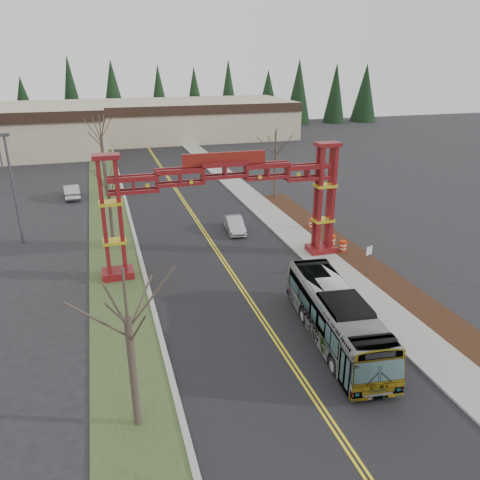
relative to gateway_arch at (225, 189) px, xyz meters
name	(u,v)px	position (x,y,z in m)	size (l,w,h in m)	color
ground	(337,433)	(0.00, -18.00, -5.98)	(200.00, 200.00, 0.00)	black
road	(205,234)	(0.00, 7.00, -5.97)	(12.00, 110.00, 0.02)	black
lane_line_left	(204,234)	(-0.12, 7.00, -5.96)	(0.12, 100.00, 0.01)	yellow
lane_line_right	(207,233)	(0.12, 7.00, -5.96)	(0.12, 100.00, 0.01)	yellow
curb_right	(270,226)	(6.15, 7.00, -5.91)	(0.30, 110.00, 0.15)	#A2A29D
sidewalk_right	(284,225)	(7.60, 7.00, -5.91)	(2.60, 110.00, 0.14)	gray
landscape_strip	(403,292)	(10.20, -8.00, -5.92)	(2.60, 50.00, 0.12)	black
grass_median	(114,243)	(-8.00, 7.00, -5.94)	(4.00, 110.00, 0.08)	#314824
curb_left	(136,240)	(-6.15, 7.00, -5.91)	(0.30, 110.00, 0.15)	#A2A29D
gateway_arch	(225,189)	(0.00, 0.00, 0.00)	(18.20, 1.60, 8.90)	#570B16
retail_building_east	(192,119)	(10.00, 61.95, -2.47)	(38.00, 20.30, 7.00)	tan
conifer_treeline	(136,100)	(0.25, 74.00, 0.50)	(116.10, 5.60, 13.00)	black
transit_bus	(336,317)	(3.12, -11.69, -4.48)	(2.52, 10.76, 3.00)	#A9ADB1
silver_sedan	(234,225)	(2.67, 6.77, -5.30)	(1.44, 4.12, 1.36)	#A5A8AD
parked_car_far_a	(72,191)	(-11.79, 22.72, -5.22)	(1.62, 4.66, 1.53)	#ADB0B5
bare_tree_median_near	(128,318)	(-8.00, -15.08, -0.73)	(3.20, 3.20, 7.40)	#382D26
bare_tree_median_mid	(108,187)	(-8.00, 7.06, -1.07)	(2.93, 2.93, 6.88)	#382D26
bare_tree_median_far	(101,137)	(-8.00, 22.45, 0.72)	(3.47, 3.47, 9.04)	#382D26
bare_tree_right_far	(276,149)	(10.00, 15.93, -0.49)	(3.26, 3.26, 7.68)	#382D26
light_pole_near	(12,182)	(-15.39, 9.23, -0.63)	(0.80, 0.40, 9.26)	#3F3F44
street_sign	(369,255)	(9.26, -4.90, -4.33)	(0.51, 0.20, 2.30)	#3F3F44
barrel_south	(343,247)	(9.73, -0.43, -5.49)	(0.53, 0.53, 0.99)	red
barrel_mid	(332,241)	(9.34, 0.80, -5.44)	(0.59, 0.59, 1.09)	red
barrel_north	(312,224)	(9.68, 5.40, -5.50)	(0.52, 0.52, 0.97)	red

